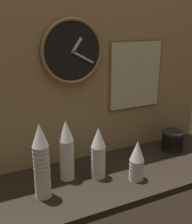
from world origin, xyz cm
name	(u,v)px	position (x,y,z in cm)	size (l,w,h in cm)	color
ground_plane	(113,175)	(0.00, 0.00, -2.00)	(160.00, 56.00, 4.00)	black
wall_tiled_back	(94,74)	(0.00, 26.50, 52.50)	(160.00, 3.00, 105.00)	tan
cup_stack_center_left	(67,150)	(-25.86, 5.89, 16.92)	(8.06, 8.06, 33.83)	white
cup_stack_center	(99,153)	(-9.77, -0.24, 14.67)	(8.06, 8.06, 29.33)	white
cup_stack_center_right	(137,160)	(7.87, -11.29, 11.29)	(8.06, 8.06, 22.59)	white
cup_stack_left	(41,161)	(-42.31, -4.64, 19.16)	(8.06, 8.06, 38.33)	white
bowl_stack_far_right	(172,140)	(49.37, 8.53, 7.28)	(14.33, 14.33, 13.81)	black
wall_clock	(72,52)	(-14.33, 23.47, 66.60)	(36.32, 2.70, 36.32)	black
menu_board	(136,75)	(28.54, 24.35, 49.55)	(38.13, 1.32, 43.98)	olive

